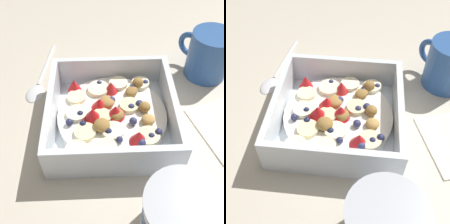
# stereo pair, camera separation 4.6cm
# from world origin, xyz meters

# --- Properties ---
(ground_plane) EXTENTS (2.40, 2.40, 0.00)m
(ground_plane) POSITION_xyz_m (0.00, 0.00, 0.00)
(ground_plane) COLOR beige
(fruit_bowl) EXTENTS (0.20, 0.20, 0.06)m
(fruit_bowl) POSITION_xyz_m (0.00, 0.01, 0.02)
(fruit_bowl) COLOR white
(fruit_bowl) RESTS_ON ground
(spoon) EXTENTS (0.04, 0.17, 0.01)m
(spoon) POSITION_xyz_m (0.14, -0.09, 0.00)
(spoon) COLOR silver
(spoon) RESTS_ON ground
(coffee_mug) EXTENTS (0.09, 0.09, 0.09)m
(coffee_mug) POSITION_xyz_m (-0.19, -0.11, 0.05)
(coffee_mug) COLOR #2D5699
(coffee_mug) RESTS_ON ground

